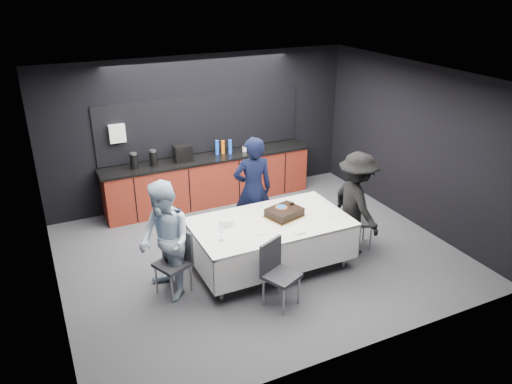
# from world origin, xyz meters

# --- Properties ---
(ground) EXTENTS (6.00, 6.00, 0.00)m
(ground) POSITION_xyz_m (0.00, 0.00, 0.00)
(ground) COLOR #47474C
(ground) RESTS_ON ground
(room_shell) EXTENTS (6.04, 5.04, 2.82)m
(room_shell) POSITION_xyz_m (0.00, 0.00, 1.86)
(room_shell) COLOR white
(room_shell) RESTS_ON ground
(kitchenette) EXTENTS (4.10, 0.64, 2.05)m
(kitchenette) POSITION_xyz_m (-0.02, 2.22, 0.54)
(kitchenette) COLOR maroon
(kitchenette) RESTS_ON ground
(party_table) EXTENTS (2.32, 1.32, 0.78)m
(party_table) POSITION_xyz_m (0.00, -0.40, 0.64)
(party_table) COLOR #99999E
(party_table) RESTS_ON ground
(cake_assembly) EXTENTS (0.62, 0.55, 0.17)m
(cake_assembly) POSITION_xyz_m (0.26, -0.35, 0.85)
(cake_assembly) COLOR gold
(cake_assembly) RESTS_ON party_table
(plate_stack) EXTENTS (0.20, 0.20, 0.10)m
(plate_stack) POSITION_xyz_m (-0.64, -0.23, 0.83)
(plate_stack) COLOR white
(plate_stack) RESTS_ON party_table
(loose_plate_near) EXTENTS (0.22, 0.22, 0.01)m
(loose_plate_near) POSITION_xyz_m (-0.28, -0.64, 0.78)
(loose_plate_near) COLOR white
(loose_plate_near) RESTS_ON party_table
(loose_plate_right_a) EXTENTS (0.19, 0.19, 0.01)m
(loose_plate_right_a) POSITION_xyz_m (0.78, -0.15, 0.78)
(loose_plate_right_a) COLOR white
(loose_plate_right_a) RESTS_ON party_table
(loose_plate_right_b) EXTENTS (0.21, 0.21, 0.01)m
(loose_plate_right_b) POSITION_xyz_m (0.92, -0.59, 0.78)
(loose_plate_right_b) COLOR white
(loose_plate_right_b) RESTS_ON party_table
(loose_plate_far) EXTENTS (0.18, 0.18, 0.01)m
(loose_plate_far) POSITION_xyz_m (0.04, -0.01, 0.78)
(loose_plate_far) COLOR white
(loose_plate_far) RESTS_ON party_table
(fork_pile) EXTENTS (0.17, 0.12, 0.02)m
(fork_pile) POSITION_xyz_m (0.21, -0.90, 0.79)
(fork_pile) COLOR white
(fork_pile) RESTS_ON party_table
(champagne_flute) EXTENTS (0.06, 0.06, 0.22)m
(champagne_flute) POSITION_xyz_m (-0.87, -0.62, 0.94)
(champagne_flute) COLOR white
(champagne_flute) RESTS_ON party_table
(chair_left) EXTENTS (0.55, 0.55, 0.92)m
(chair_left) POSITION_xyz_m (-1.45, -0.38, 0.53)
(chair_left) COLOR #2A292E
(chair_left) RESTS_ON ground
(chair_right) EXTENTS (0.53, 0.53, 0.92)m
(chair_right) POSITION_xyz_m (1.51, -0.42, 0.53)
(chair_right) COLOR #2A292E
(chair_right) RESTS_ON ground
(chair_near) EXTENTS (0.56, 0.56, 0.92)m
(chair_near) POSITION_xyz_m (-0.33, -1.25, 0.53)
(chair_near) COLOR #2A292E
(chair_near) RESTS_ON ground
(person_center) EXTENTS (0.72, 0.53, 1.80)m
(person_center) POSITION_xyz_m (0.14, 0.51, 0.90)
(person_center) COLOR black
(person_center) RESTS_ON ground
(person_left) EXTENTS (0.77, 0.92, 1.69)m
(person_left) POSITION_xyz_m (-1.61, -0.42, 0.84)
(person_left) COLOR silver
(person_left) RESTS_ON ground
(person_right) EXTENTS (0.68, 1.11, 1.67)m
(person_right) POSITION_xyz_m (1.43, -0.54, 0.84)
(person_right) COLOR black
(person_right) RESTS_ON ground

